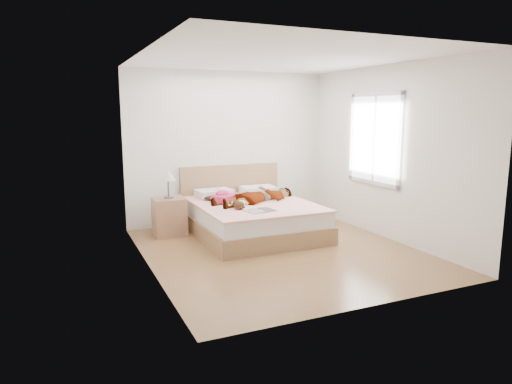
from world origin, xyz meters
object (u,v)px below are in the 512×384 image
towel (225,197)px  nightstand (169,213)px  woman (257,194)px  coffee_mug (242,204)px  bed (251,216)px  phone (219,189)px  magazine (261,210)px  plush_toy (239,205)px

towel → nightstand: (-0.82, 0.29, -0.24)m
woman → coffee_mug: woman is taller
bed → towel: size_ratio=4.51×
phone → bed: bed is taller
phone → towel: towel is taller
magazine → phone: bearing=102.6°
bed → coffee_mug: bearing=-130.9°
plush_toy → nightstand: bearing=133.4°
woman → coffee_mug: bearing=-65.6°
phone → towel: bearing=-110.5°
towel → coffee_mug: size_ratio=3.32×
magazine → woman: bearing=71.0°
towel → magazine: size_ratio=0.99×
towel → nightstand: size_ratio=0.44×
towel → nightstand: nightstand is taller
towel → coffee_mug: bearing=-78.1°
woman → magazine: (-0.25, -0.72, -0.10)m
coffee_mug → towel: bearing=101.9°
magazine → coffee_mug: bearing=114.8°
bed → nightstand: nightstand is taller
woman → towel: bearing=-120.5°
coffee_mug → nightstand: nightstand is taller
magazine → towel: bearing=107.4°
plush_toy → nightstand: nightstand is taller
woman → towel: size_ratio=3.39×
magazine → nightstand: bearing=134.1°
woman → phone: bearing=-147.3°
phone → nightstand: size_ratio=0.08×
coffee_mug → nightstand: 1.22m
woman → plush_toy: (-0.50, -0.48, -0.04)m
bed → magazine: size_ratio=4.45×
phone → magazine: phone is taller
towel → magazine: 0.87m
towel → magazine: towel is taller
magazine → nightstand: nightstand is taller
phone → bed: 0.71m
towel → nightstand: bearing=160.7°
phone → bed: bearing=-68.1°
phone → magazine: size_ratio=0.19×
plush_toy → towel: bearing=90.6°
towel → nightstand: 0.90m
woman → phone: woman is taller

